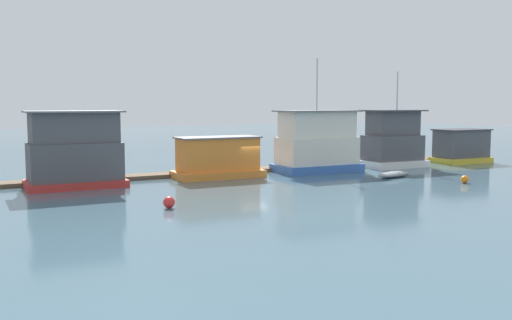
{
  "coord_description": "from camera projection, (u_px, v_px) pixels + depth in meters",
  "views": [
    {
      "loc": [
        -20.66,
        -41.17,
        5.91
      ],
      "look_at": [
        0.0,
        -1.0,
        1.4
      ],
      "focal_mm": 40.0,
      "sensor_mm": 36.0,
      "label": 1
    }
  ],
  "objects": [
    {
      "name": "houseboat_blue",
      "position": [
        317.0,
        143.0,
        49.2
      ],
      "size": [
        7.31,
        3.95,
        9.73
      ],
      "color": "#3866B7",
      "rests_on": "ground_plane"
    },
    {
      "name": "houseboat_red",
      "position": [
        75.0,
        151.0,
        40.18
      ],
      "size": [
        6.72,
        4.12,
        5.39
      ],
      "color": "red",
      "rests_on": "ground_plane"
    },
    {
      "name": "mooring_post_near_left",
      "position": [
        212.0,
        163.0,
        46.26
      ],
      "size": [
        0.32,
        0.32,
        2.13
      ],
      "primitive_type": "cylinder",
      "color": "brown",
      "rests_on": "ground_plane"
    },
    {
      "name": "buoy_red",
      "position": [
        169.0,
        202.0,
        32.15
      ],
      "size": [
        0.68,
        0.68,
        0.68
      ],
      "primitive_type": "sphere",
      "color": "red",
      "rests_on": "ground_plane"
    },
    {
      "name": "houseboat_yellow",
      "position": [
        461.0,
        146.0,
        56.86
      ],
      "size": [
        5.55,
        3.32,
        3.34
      ],
      "color": "gold",
      "rests_on": "ground_plane"
    },
    {
      "name": "buoy_orange",
      "position": [
        465.0,
        179.0,
        42.19
      ],
      "size": [
        0.58,
        0.58,
        0.58
      ],
      "primitive_type": "sphere",
      "color": "orange",
      "rests_on": "ground_plane"
    },
    {
      "name": "mooring_post_near_right",
      "position": [
        248.0,
        166.0,
        47.79
      ],
      "size": [
        0.29,
        0.29,
        1.39
      ],
      "primitive_type": "cylinder",
      "color": "#846B4C",
      "rests_on": "ground_plane"
    },
    {
      "name": "houseboat_orange",
      "position": [
        218.0,
        158.0,
        45.33
      ],
      "size": [
        7.1,
        3.26,
        3.27
      ],
      "color": "orange",
      "rests_on": "ground_plane"
    },
    {
      "name": "houseboat_white",
      "position": [
        392.0,
        142.0,
        52.99
      ],
      "size": [
        5.86,
        3.79,
        8.82
      ],
      "color": "white",
      "rests_on": "ground_plane"
    },
    {
      "name": "dock_walkway",
      "position": [
        237.0,
        171.0,
        48.73
      ],
      "size": [
        59.6,
        1.99,
        0.3
      ],
      "primitive_type": "cube",
      "color": "brown",
      "rests_on": "ground_plane"
    },
    {
      "name": "dinghy_grey",
      "position": [
        394.0,
        174.0,
        45.67
      ],
      "size": [
        4.05,
        2.07,
        0.46
      ],
      "color": "gray",
      "rests_on": "ground_plane"
    },
    {
      "name": "ground_plane",
      "position": [
        250.0,
        176.0,
        46.42
      ],
      "size": [
        200.0,
        200.0,
        0.0
      ],
      "primitive_type": "plane",
      "color": "#426070"
    }
  ]
}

